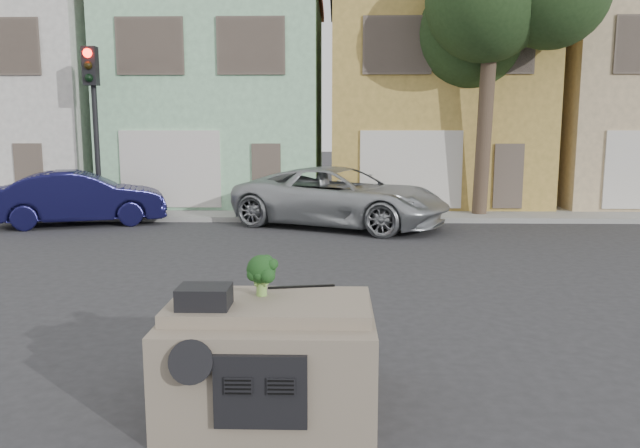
{
  "coord_description": "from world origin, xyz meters",
  "views": [
    {
      "loc": [
        0.64,
        -8.91,
        2.78
      ],
      "look_at": [
        0.39,
        0.5,
        1.3
      ],
      "focal_mm": 35.0,
      "sensor_mm": 36.0,
      "label": 1
    }
  ],
  "objects_px": {
    "silver_pickup": "(341,226)",
    "traffic_signal": "(95,134)",
    "navy_sedan": "(82,225)",
    "broccoli": "(261,275)"
  },
  "relations": [
    {
      "from": "silver_pickup",
      "to": "broccoli",
      "type": "bearing_deg",
      "value": -159.63
    },
    {
      "from": "navy_sedan",
      "to": "silver_pickup",
      "type": "xyz_separation_m",
      "value": [
        7.37,
        -0.13,
        0.0
      ]
    },
    {
      "from": "silver_pickup",
      "to": "traffic_signal",
      "type": "xyz_separation_m",
      "value": [
        -7.27,
        1.17,
        2.55
      ]
    },
    {
      "from": "navy_sedan",
      "to": "traffic_signal",
      "type": "distance_m",
      "value": 2.76
    },
    {
      "from": "silver_pickup",
      "to": "traffic_signal",
      "type": "relative_size",
      "value": 1.17
    },
    {
      "from": "navy_sedan",
      "to": "broccoli",
      "type": "height_order",
      "value": "broccoli"
    },
    {
      "from": "silver_pickup",
      "to": "traffic_signal",
      "type": "bearing_deg",
      "value": 105.63
    },
    {
      "from": "silver_pickup",
      "to": "broccoli",
      "type": "distance_m",
      "value": 11.38
    },
    {
      "from": "navy_sedan",
      "to": "silver_pickup",
      "type": "bearing_deg",
      "value": -109.53
    },
    {
      "from": "navy_sedan",
      "to": "silver_pickup",
      "type": "relative_size",
      "value": 0.78
    }
  ]
}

